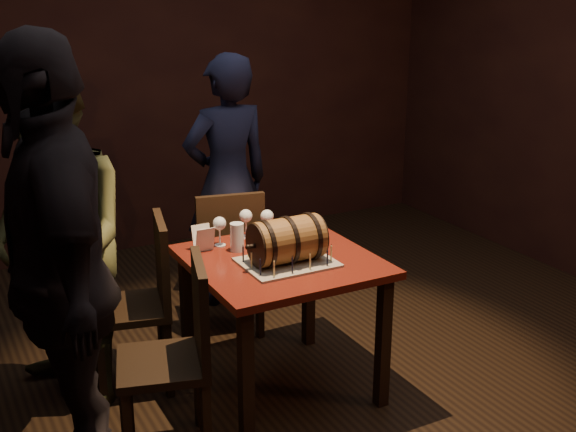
{
  "coord_description": "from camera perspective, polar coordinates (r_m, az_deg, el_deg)",
  "views": [
    {
      "loc": [
        -1.73,
        -3.03,
        2.08
      ],
      "look_at": [
        -0.09,
        0.05,
        0.95
      ],
      "focal_mm": 45.0,
      "sensor_mm": 36.0,
      "label": 1
    }
  ],
  "objects": [
    {
      "name": "birthday_candles",
      "position": [
        3.57,
        -0.06,
        -3.0
      ],
      "size": [
        0.4,
        0.3,
        0.09
      ],
      "color": "#E8DF8A",
      "rests_on": "cake_board"
    },
    {
      "name": "person_back",
      "position": [
        4.77,
        -4.8,
        2.73
      ],
      "size": [
        0.63,
        0.43,
        1.67
      ],
      "primitive_type": "imported",
      "rotation": [
        0.0,
        0.0,
        3.18
      ],
      "color": "black",
      "rests_on": "ground"
    },
    {
      "name": "chair_back",
      "position": [
        4.35,
        -4.75,
        -3.12
      ],
      "size": [
        0.47,
        0.47,
        0.93
      ],
      "color": "black",
      "rests_on": "ground"
    },
    {
      "name": "room_shell",
      "position": [
        3.55,
        1.62,
        6.91
      ],
      "size": [
        5.04,
        5.04,
        2.8
      ],
      "color": "black",
      "rests_on": "ground"
    },
    {
      "name": "wine_glass_left",
      "position": [
        3.81,
        -5.44,
        -0.7
      ],
      "size": [
        0.07,
        0.07,
        0.16
      ],
      "color": "silver",
      "rests_on": "pub_table"
    },
    {
      "name": "wine_glass_mid",
      "position": [
        3.92,
        -3.35,
        -0.1
      ],
      "size": [
        0.07,
        0.07,
        0.16
      ],
      "color": "silver",
      "rests_on": "pub_table"
    },
    {
      "name": "chair_left_front",
      "position": [
        3.32,
        -8.55,
        -10.27
      ],
      "size": [
        0.49,
        0.49,
        0.93
      ],
      "color": "black",
      "rests_on": "ground"
    },
    {
      "name": "menu_card",
      "position": [
        3.77,
        -6.7,
        -1.81
      ],
      "size": [
        0.1,
        0.05,
        0.13
      ],
      "primitive_type": null,
      "color": "white",
      "rests_on": "pub_table"
    },
    {
      "name": "person_left_rear",
      "position": [
        3.65,
        -17.93,
        -2.17
      ],
      "size": [
        0.81,
        0.96,
        1.76
      ],
      "primitive_type": "imported",
      "rotation": [
        0.0,
        0.0,
        -1.38
      ],
      "color": "#3E3F1F",
      "rests_on": "ground"
    },
    {
      "name": "pint_of_ale",
      "position": [
        3.75,
        -4.04,
        -1.72
      ],
      "size": [
        0.07,
        0.07,
        0.15
      ],
      "color": "silver",
      "rests_on": "pub_table"
    },
    {
      "name": "pub_table",
      "position": [
        3.71,
        -0.54,
        -4.92
      ],
      "size": [
        0.9,
        0.9,
        0.75
      ],
      "color": "#4E130D",
      "rests_on": "ground"
    },
    {
      "name": "person_left_front",
      "position": [
        3.0,
        -17.69,
        -4.63
      ],
      "size": [
        0.55,
        1.17,
        1.94
      ],
      "primitive_type": "imported",
      "rotation": [
        0.0,
        0.0,
        -1.64
      ],
      "color": "black",
      "rests_on": "ground"
    },
    {
      "name": "barrel_cake",
      "position": [
        3.55,
        -0.07,
        -1.92
      ],
      "size": [
        0.4,
        0.24,
        0.24
      ],
      "color": "brown",
      "rests_on": "cake_board"
    },
    {
      "name": "chair_left_rear",
      "position": [
        3.88,
        -11.26,
        -6.1
      ],
      "size": [
        0.48,
        0.48,
        0.93
      ],
      "color": "black",
      "rests_on": "ground"
    },
    {
      "name": "cake_board",
      "position": [
        3.59,
        -0.06,
        -3.69
      ],
      "size": [
        0.45,
        0.35,
        0.01
      ],
      "primitive_type": "cube",
      "color": "gray",
      "rests_on": "pub_table"
    },
    {
      "name": "wine_glass_right",
      "position": [
        3.91,
        -1.67,
        -0.12
      ],
      "size": [
        0.07,
        0.07,
        0.16
      ],
      "color": "silver",
      "rests_on": "pub_table"
    }
  ]
}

